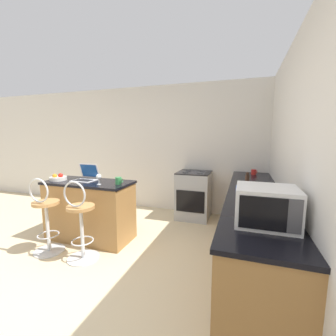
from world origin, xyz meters
name	(u,v)px	position (x,y,z in m)	size (l,w,h in m)	color
ground_plane	(74,282)	(0.00, 0.00, 0.00)	(20.00, 20.00, 0.00)	beige
wall_back	(160,149)	(0.00, 2.69, 1.30)	(12.00, 0.06, 2.60)	silver
wall_right	(315,175)	(2.18, 0.00, 1.30)	(0.06, 12.00, 2.60)	silver
breakfast_bar	(90,210)	(-0.50, 0.95, 0.45)	(1.31, 0.61, 0.90)	#9E703D
counter_right	(253,227)	(1.84, 1.08, 0.45)	(0.63, 3.19, 0.90)	#9E703D
bar_stool_near	(46,217)	(-0.78, 0.40, 0.49)	(0.40, 0.40, 1.04)	silver
bar_stool_far	(81,223)	(-0.21, 0.40, 0.49)	(0.40, 0.40, 1.04)	silver
laptop	(86,176)	(-0.59, 1.02, 0.96)	(0.33, 0.31, 0.25)	silver
microwave	(266,206)	(1.88, 0.01, 1.04)	(0.44, 0.39, 0.29)	white
stove_range	(194,195)	(0.82, 2.33, 0.45)	(0.61, 0.61, 0.91)	#9EA3A8
mug_green	(119,181)	(0.04, 0.92, 0.95)	(0.10, 0.09, 0.10)	#338447
fruit_bowl	(58,178)	(-0.99, 0.86, 0.93)	(0.25, 0.25, 0.11)	silver
pepper_mill	(247,182)	(1.75, 1.05, 1.01)	(0.05, 0.05, 0.24)	#331E14
mug_blue	(240,189)	(1.67, 0.97, 0.94)	(0.10, 0.09, 0.09)	#2D51AD
mug_red	(254,172)	(1.88, 2.38, 0.94)	(0.10, 0.08, 0.09)	red
wine_glass_short	(99,177)	(-0.21, 0.81, 1.00)	(0.07, 0.07, 0.15)	silver
storage_jar	(278,194)	(2.05, 0.69, 0.99)	(0.12, 0.12, 0.18)	silver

